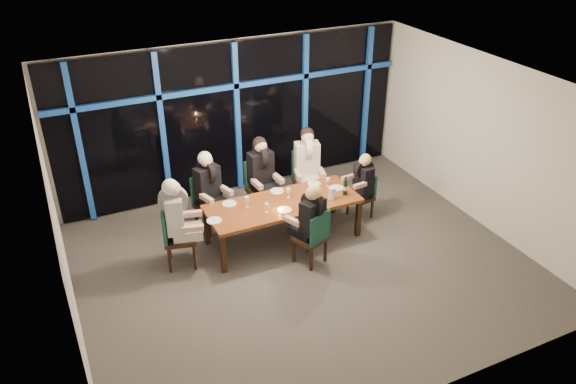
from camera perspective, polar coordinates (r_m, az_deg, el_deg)
name	(u,v)px	position (r m, az deg, el deg)	size (l,w,h in m)	color
room	(305,152)	(8.23, 1.78, 4.09)	(7.04, 7.00, 3.02)	#544E4A
window_wall	(237,116)	(10.90, -5.22, 7.74)	(6.86, 0.43, 2.94)	black
dining_table	(283,206)	(9.49, -0.51, -1.41)	(2.60, 1.00, 0.75)	brown
chair_far_left	(207,199)	(10.01, -8.22, -0.73)	(0.60, 0.60, 1.02)	black
chair_far_mid	(260,184)	(10.37, -2.88, 0.79)	(0.53, 0.53, 1.05)	black
chair_far_right	(306,175)	(10.66, 1.84, 1.73)	(0.61, 0.61, 1.08)	black
chair_end_left	(174,234)	(9.11, -11.55, -4.16)	(0.60, 0.60, 1.06)	black
chair_end_right	(364,193)	(10.39, 7.74, -0.05)	(0.44, 0.44, 0.86)	black
chair_near_mid	(314,235)	(8.98, 2.69, -4.43)	(0.59, 0.59, 0.98)	black
diner_far_left	(208,181)	(9.75, -8.08, 1.15)	(0.61, 0.70, 1.00)	black
diner_far_mid	(262,166)	(10.11, -2.70, 2.66)	(0.55, 0.68, 1.03)	black
diner_far_right	(307,157)	(10.39, 1.98, 3.58)	(0.61, 0.72, 1.05)	silver
diner_end_left	(177,210)	(8.89, -11.23, -1.84)	(0.72, 0.60, 1.04)	black
diner_end_right	(362,177)	(10.19, 7.54, 1.53)	(0.56, 0.45, 0.84)	black
diner_near_mid	(311,213)	(8.82, 2.33, -2.13)	(0.61, 0.67, 0.95)	black
plate_far_left	(229,204)	(9.45, -5.99, -1.19)	(0.24, 0.24, 0.01)	white
plate_far_mid	(277,191)	(9.78, -1.12, 0.09)	(0.24, 0.24, 0.01)	white
plate_far_right	(314,184)	(10.02, 2.67, 0.82)	(0.24, 0.24, 0.01)	white
plate_end_left	(214,221)	(9.02, -7.50, -2.90)	(0.24, 0.24, 0.01)	white
plate_end_right	(336,188)	(9.92, 4.93, 0.42)	(0.24, 0.24, 0.01)	white
plate_near_mid	(284,210)	(9.22, -0.37, -1.84)	(0.24, 0.24, 0.01)	white
wine_bottle	(345,188)	(9.67, 5.83, 0.44)	(0.08, 0.08, 0.35)	black
water_pitcher	(332,193)	(9.54, 4.48, -0.12)	(0.13, 0.12, 0.22)	silver
tea_light	(280,209)	(9.23, -0.85, -1.77)	(0.05, 0.05, 0.03)	#FEA34C
wine_glass_a	(267,206)	(9.12, -2.17, -1.43)	(0.06, 0.06, 0.16)	white
wine_glass_b	(288,191)	(9.52, 0.05, 0.09)	(0.07, 0.07, 0.18)	silver
wine_glass_c	(312,194)	(9.47, 2.45, -0.19)	(0.06, 0.06, 0.17)	silver
wine_glass_d	(247,200)	(9.28, -4.20, -0.79)	(0.07, 0.07, 0.19)	silver
wine_glass_e	(328,180)	(9.92, 4.06, 1.20)	(0.06, 0.06, 0.16)	silver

